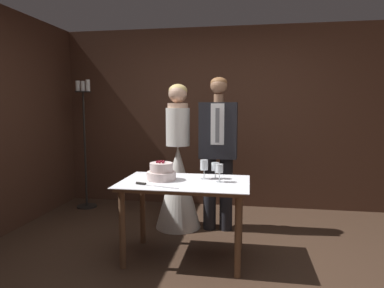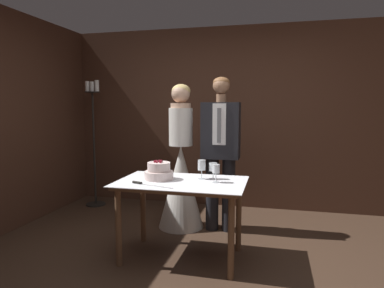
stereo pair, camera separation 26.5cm
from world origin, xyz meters
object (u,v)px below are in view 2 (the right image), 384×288
at_px(cake_table, 181,191).
at_px(candle_stand, 94,140).
at_px(wine_glass_far, 202,166).
at_px(tiered_cake, 159,172).
at_px(bride, 181,175).
at_px(cake_knife, 144,184).
at_px(groom, 221,147).
at_px(wine_glass_middle, 213,168).
at_px(wine_glass_near, 216,170).

height_order(cake_table, candle_stand, candle_stand).
height_order(cake_table, wine_glass_far, wine_glass_far).
relative_size(tiered_cake, bride, 0.16).
height_order(cake_knife, groom, groom).
relative_size(wine_glass_middle, candle_stand, 0.09).
xyz_separation_m(tiered_cake, wine_glass_middle, (0.50, 0.14, 0.04)).
bearing_deg(wine_glass_far, bride, 120.09).
height_order(cake_knife, wine_glass_middle, wine_glass_middle).
bearing_deg(candle_stand, groom, -16.59).
height_order(wine_glass_far, bride, bride).
relative_size(tiered_cake, wine_glass_middle, 1.75).
bearing_deg(cake_table, wine_glass_far, 40.17).
bearing_deg(wine_glass_near, cake_knife, -158.06).
relative_size(cake_table, candle_stand, 0.66).
distance_m(cake_table, wine_glass_middle, 0.38).
height_order(wine_glass_near, wine_glass_far, wine_glass_far).
distance_m(bride, candle_stand, 1.61).
bearing_deg(tiered_cake, wine_glass_far, 15.57).
relative_size(cake_table, wine_glass_middle, 7.62).
relative_size(tiered_cake, groom, 0.16).
bearing_deg(cake_table, groom, 74.01).
height_order(bride, groom, groom).
xyz_separation_m(cake_table, cake_knife, (-0.28, -0.22, 0.11)).
xyz_separation_m(tiered_cake, candle_stand, (-1.48, 1.38, 0.13)).
relative_size(cake_knife, bride, 0.24).
height_order(tiered_cake, bride, bride).
distance_m(cake_table, candle_stand, 2.24).
xyz_separation_m(groom, candle_stand, (-1.95, 0.58, -0.03)).
relative_size(wine_glass_middle, wine_glass_far, 0.84).
distance_m(tiered_cake, wine_glass_far, 0.41).
relative_size(cake_table, tiered_cake, 4.34).
distance_m(cake_table, bride, 0.86).
relative_size(tiered_cake, wine_glass_far, 1.48).
bearing_deg(cake_table, tiered_cake, 173.12).
xyz_separation_m(cake_knife, groom, (0.52, 1.05, 0.23)).
bearing_deg(wine_glass_far, wine_glass_near, -35.00).
bearing_deg(cake_knife, wine_glass_far, 54.26).
distance_m(tiered_cake, groom, 0.94).
bearing_deg(tiered_cake, bride, 90.44).
height_order(wine_glass_middle, bride, bride).
xyz_separation_m(cake_table, wine_glass_near, (0.32, 0.03, 0.22)).
xyz_separation_m(cake_table, tiered_cake, (-0.23, 0.03, 0.17)).
bearing_deg(bride, cake_knife, -92.56).
relative_size(wine_glass_near, wine_glass_middle, 1.07).
bearing_deg(tiered_cake, groom, 59.66).
bearing_deg(wine_glass_middle, cake_table, -147.90).
relative_size(cake_knife, wine_glass_far, 2.24).
xyz_separation_m(wine_glass_middle, groom, (-0.03, 0.66, 0.13)).
bearing_deg(wine_glass_middle, tiered_cake, -164.25).
xyz_separation_m(bride, candle_stand, (-1.47, 0.58, 0.33)).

